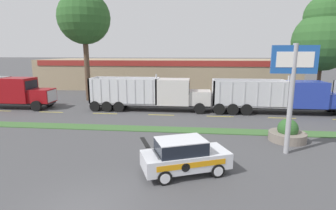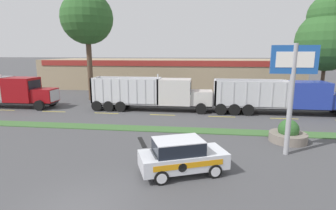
% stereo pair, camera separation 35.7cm
% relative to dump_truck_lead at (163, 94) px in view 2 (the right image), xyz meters
% --- Properties ---
extents(grass_verge, '(120.00, 1.40, 0.06)m').
position_rel_dump_truck_lead_xyz_m(grass_verge, '(-0.49, -6.69, -1.58)').
color(grass_verge, '#3D6633').
rests_on(grass_verge, ground_plane).
extents(centre_line_1, '(2.40, 0.14, 0.01)m').
position_rel_dump_truck_lead_xyz_m(centre_line_1, '(-15.95, -1.99, -1.60)').
color(centre_line_1, yellow).
rests_on(centre_line_1, ground_plane).
extents(centre_line_2, '(2.40, 0.14, 0.01)m').
position_rel_dump_truck_lead_xyz_m(centre_line_2, '(-10.55, -1.99, -1.60)').
color(centre_line_2, yellow).
rests_on(centre_line_2, ground_plane).
extents(centre_line_3, '(2.40, 0.14, 0.01)m').
position_rel_dump_truck_lead_xyz_m(centre_line_3, '(-5.15, -1.99, -1.60)').
color(centre_line_3, yellow).
rests_on(centre_line_3, ground_plane).
extents(centre_line_4, '(2.40, 0.14, 0.01)m').
position_rel_dump_truck_lead_xyz_m(centre_line_4, '(0.25, -1.99, -1.60)').
color(centre_line_4, yellow).
rests_on(centre_line_4, ground_plane).
extents(centre_line_5, '(2.40, 0.14, 0.01)m').
position_rel_dump_truck_lead_xyz_m(centre_line_5, '(5.65, -1.99, -1.60)').
color(centre_line_5, yellow).
rests_on(centre_line_5, ground_plane).
extents(centre_line_6, '(2.40, 0.14, 0.01)m').
position_rel_dump_truck_lead_xyz_m(centre_line_6, '(11.05, -1.99, -1.60)').
color(centre_line_6, yellow).
rests_on(centre_line_6, ground_plane).
extents(dump_truck_lead, '(11.90, 2.71, 3.69)m').
position_rel_dump_truck_lead_xyz_m(dump_truck_lead, '(0.00, 0.00, 0.00)').
color(dump_truck_lead, black).
rests_on(dump_truck_lead, ground_plane).
extents(dump_truck_mid, '(12.71, 2.77, 3.66)m').
position_rel_dump_truck_lead_xyz_m(dump_truck_mid, '(12.41, -0.03, -0.03)').
color(dump_truck_mid, black).
rests_on(dump_truck_mid, ground_plane).
extents(dump_truck_trail, '(12.05, 2.62, 3.52)m').
position_rel_dump_truck_lead_xyz_m(dump_truck_trail, '(-16.00, -0.55, 0.01)').
color(dump_truck_trail, black).
rests_on(dump_truck_trail, ground_plane).
extents(rally_car, '(4.44, 3.18, 1.75)m').
position_rel_dump_truck_lead_xyz_m(rally_car, '(2.95, -13.74, -0.73)').
color(rally_car, silver).
rests_on(rally_car, ground_plane).
extents(store_sign_post, '(2.41, 0.28, 6.17)m').
position_rel_dump_truck_lead_xyz_m(store_sign_post, '(8.65, -10.56, 2.72)').
color(store_sign_post, '#9E9EA3').
rests_on(store_sign_post, ground_plane).
extents(stone_planter, '(2.35, 2.35, 1.47)m').
position_rel_dump_truck_lead_xyz_m(stone_planter, '(9.44, -8.27, -1.10)').
color(stone_planter, slate).
rests_on(stone_planter, ground_plane).
extents(store_building_backdrop, '(40.01, 12.10, 4.60)m').
position_rel_dump_truck_lead_xyz_m(store_building_backdrop, '(-1.74, 18.56, 0.69)').
color(store_building_backdrop, '#9E896B').
rests_on(store_building_backdrop, ground_plane).
extents(tree_behind_left, '(6.21, 6.21, 11.53)m').
position_rel_dump_truck_lead_xyz_m(tree_behind_left, '(16.52, 4.29, 5.89)').
color(tree_behind_left, brown).
rests_on(tree_behind_left, ground_plane).
extents(tree_behind_centre, '(5.98, 5.98, 14.09)m').
position_rel_dump_truck_lead_xyz_m(tree_behind_centre, '(-9.55, 4.73, 8.55)').
color(tree_behind_centre, brown).
rests_on(tree_behind_centre, ground_plane).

